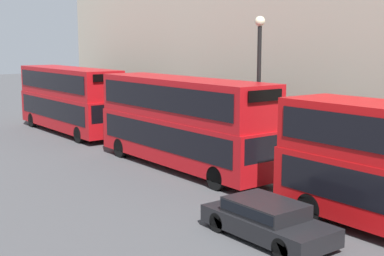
% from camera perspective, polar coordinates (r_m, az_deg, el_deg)
% --- Properties ---
extents(bus_second_in_queue, '(2.59, 11.12, 4.32)m').
position_cam_1_polar(bus_second_in_queue, '(25.35, -1.07, 0.95)').
color(bus_second_in_queue, '#A80F14').
rests_on(bus_second_in_queue, ground).
extents(bus_third_in_queue, '(2.59, 10.88, 4.32)m').
position_cam_1_polar(bus_third_in_queue, '(36.43, -13.00, 3.23)').
color(bus_third_in_queue, '#A80F14').
rests_on(bus_third_in_queue, ground).
extents(car_hatchback, '(1.86, 4.33, 1.19)m').
position_cam_1_polar(car_hatchback, '(16.80, 7.99, -9.53)').
color(car_hatchback, black).
rests_on(car_hatchback, ground).
extents(street_lamp, '(0.44, 0.44, 7.10)m').
position_cam_1_polar(street_lamp, '(23.57, 7.14, 5.04)').
color(street_lamp, black).
rests_on(street_lamp, ground).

